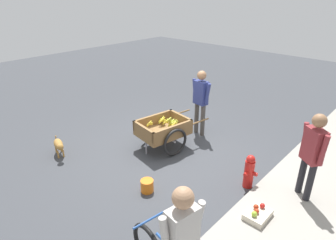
# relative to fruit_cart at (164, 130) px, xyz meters

# --- Properties ---
(ground_plane) EXTENTS (24.00, 24.00, 0.00)m
(ground_plane) POSITION_rel_fruit_cart_xyz_m (0.02, 0.26, -0.44)
(ground_plane) COLOR #3D3F44
(curb_strip) EXTENTS (12.00, 2.40, 0.12)m
(curb_strip) POSITION_rel_fruit_cart_xyz_m (0.02, 3.54, -0.38)
(curb_strip) COLOR #9E998E
(curb_strip) RESTS_ON ground
(fruit_cart) EXTENTS (1.75, 1.04, 0.72)m
(fruit_cart) POSITION_rel_fruit_cart_xyz_m (0.00, 0.00, 0.00)
(fruit_cart) COLOR olive
(fruit_cart) RESTS_ON ground
(vendor_person) EXTENTS (0.25, 0.58, 1.64)m
(vendor_person) POSITION_rel_fruit_cart_xyz_m (-1.12, 0.18, 0.54)
(vendor_person) COLOR #4C4742
(vendor_person) RESTS_ON ground
(cyclist_person) EXTENTS (0.51, 0.25, 1.67)m
(cyclist_person) POSITION_rel_fruit_cart_xyz_m (2.53, 2.68, 0.57)
(cyclist_person) COLOR black
(cyclist_person) RESTS_ON ground
(dog) EXTENTS (0.31, 0.65, 0.40)m
(dog) POSITION_rel_fruit_cart_xyz_m (1.83, -1.42, -0.17)
(dog) COLOR #AD7A38
(dog) RESTS_ON ground
(fire_hydrant) EXTENTS (0.25, 0.25, 0.67)m
(fire_hydrant) POSITION_rel_fruit_cart_xyz_m (-0.00, 2.17, -0.10)
(fire_hydrant) COLOR red
(fire_hydrant) RESTS_ON ground
(plastic_bucket) EXTENTS (0.24, 0.24, 0.23)m
(plastic_bucket) POSITION_rel_fruit_cart_xyz_m (1.37, 0.89, -0.32)
(plastic_bucket) COLOR orange
(plastic_bucket) RESTS_ON ground
(apple_crate) EXTENTS (0.44, 0.32, 0.31)m
(apple_crate) POSITION_rel_fruit_cart_xyz_m (0.74, 2.74, -0.32)
(apple_crate) COLOR beige
(apple_crate) RESTS_ON ground
(bystander_person) EXTENTS (0.36, 0.48, 1.65)m
(bystander_person) POSITION_rel_fruit_cart_xyz_m (-0.27, 3.05, 0.56)
(bystander_person) COLOR black
(bystander_person) RESTS_ON ground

